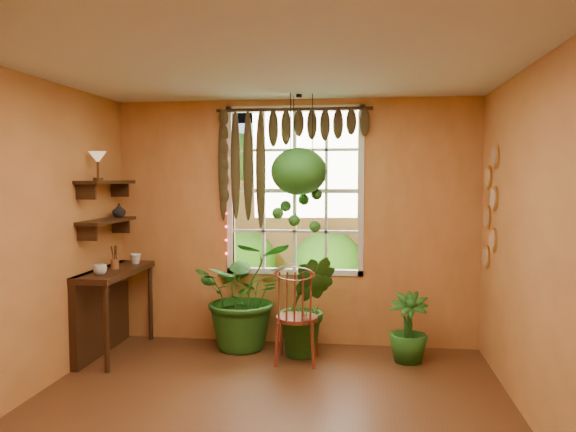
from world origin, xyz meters
name	(u,v)px	position (x,y,z in m)	size (l,w,h in m)	color
ceiling	(254,55)	(0.00, 0.00, 2.70)	(4.50, 4.50, 0.00)	silver
wall_back	(294,223)	(0.00, 2.25, 1.35)	(4.00, 4.00, 0.00)	#CF8946
wall_right	(552,253)	(2.00, 0.00, 1.35)	(4.50, 4.50, 0.00)	#CF8946
window	(295,191)	(0.00, 2.28, 1.70)	(1.52, 0.10, 1.86)	white
valance_vine	(286,138)	(-0.08, 2.16, 2.28)	(1.70, 0.12, 1.10)	#331D0D
string_lights	(226,186)	(-0.76, 2.19, 1.75)	(0.03, 0.03, 1.54)	#FF2633
wall_plates	(490,208)	(1.98, 1.79, 1.55)	(0.04, 0.32, 1.10)	#F6E5C9
counter_ledge	(106,302)	(-1.91, 1.60, 0.55)	(0.40, 1.20, 0.90)	#331D0D
shelf_lower	(107,221)	(-1.88, 1.60, 1.40)	(0.25, 0.90, 0.04)	#331D0D
shelf_upper	(106,182)	(-1.88, 1.60, 1.80)	(0.25, 0.90, 0.04)	#331D0D
backyard	(337,207)	(0.24, 6.87, 1.28)	(14.00, 10.00, 12.00)	#255718
windsor_chair	(297,330)	(0.11, 1.57, 0.33)	(0.42, 0.45, 1.14)	maroon
potted_plant_left	(245,294)	(-0.50, 1.98, 0.59)	(1.06, 0.92, 1.18)	#154E16
potted_plant_mid	(307,306)	(0.19, 1.79, 0.53)	(0.58, 0.47, 1.05)	#154E16
potted_plant_right	(408,328)	(1.21, 1.75, 0.35)	(0.39, 0.39, 0.70)	#154E16
hanging_basket	(299,177)	(0.09, 1.87, 1.85)	(0.58, 0.58, 1.43)	black
cup_a	(100,270)	(-1.78, 1.23, 0.95)	(0.13, 0.13, 0.10)	silver
cup_b	(135,259)	(-1.72, 1.94, 0.96)	(0.12, 0.12, 0.11)	beige
brush_jar	(115,257)	(-1.80, 1.60, 1.02)	(0.08, 0.08, 0.30)	#99562C
shelf_vase	(119,210)	(-1.87, 1.88, 1.49)	(0.14, 0.14, 0.15)	#B2AD99
tiffany_lamp	(98,159)	(-1.86, 1.39, 2.03)	(0.17, 0.17, 0.29)	#513117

